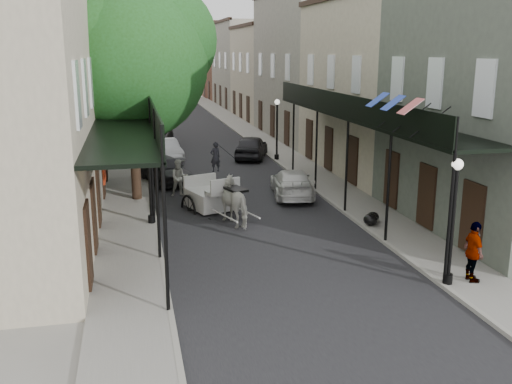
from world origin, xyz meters
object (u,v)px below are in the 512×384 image
pedestrian_walking (179,178)px  pedestrian_sidewalk_right (474,252)px  carriage (205,181)px  lamppost_right_near (453,220)px  lamppost_right_far (277,128)px  car_left_near (164,169)px  horse (237,201)px  pedestrian_sidewalk_left (141,152)px  car_left_mid (166,150)px  car_right_far (251,147)px  tree_near (139,56)px  tree_far (135,64)px  lamppost_left (150,175)px  car_right_near (292,183)px  car_left_far (154,138)px

pedestrian_walking → pedestrian_sidewalk_right: pedestrian_sidewalk_right is taller
carriage → pedestrian_sidewalk_right: size_ratio=1.69×
lamppost_right_near → lamppost_right_far: same height
car_left_near → horse: bearing=-93.6°
pedestrian_walking → lamppost_right_near: bearing=-66.9°
lamppost_right_near → pedestrian_sidewalk_left: size_ratio=1.92×
car_left_mid → car_right_far: car_right_far is taller
tree_near → tree_far: bearing=90.2°
lamppost_left → car_left_near: (0.99, 7.48, -1.33)m
tree_near → pedestrian_walking: bearing=10.5°
lamppost_right_near → car_left_mid: (-6.70, 21.91, -1.40)m
lamppost_right_far → car_left_near: size_ratio=0.87×
pedestrian_sidewalk_right → car_right_far: bearing=14.2°
tree_near → car_right_near: (6.80, -0.88, -5.85)m
pedestrian_walking → car_left_mid: 9.44m
lamppost_left → pedestrian_sidewalk_right: size_ratio=2.03×
car_right_far → tree_near: bearing=72.5°
tree_far → carriage: (2.58, -15.93, -4.64)m
pedestrian_sidewalk_left → lamppost_right_near: bearing=95.3°
carriage → car_right_far: bearing=49.2°
car_left_far → car_right_near: size_ratio=1.12×
carriage → tree_near: bearing=123.7°
lamppost_left → carriage: (2.43, 2.24, -0.85)m
carriage → pedestrian_sidewalk_left: size_ratio=1.59×
lamppost_right_near → car_left_far: lamppost_right_near is taller
pedestrian_walking → pedestrian_sidewalk_right: size_ratio=0.97×
carriage → pedestrian_sidewalk_right: bearing=-76.4°
horse → car_left_far: size_ratio=0.44×
lamppost_right_near → car_right_far: lamppost_right_near is taller
lamppost_left → car_left_near: lamppost_left is taller
tree_far → car_right_near: (6.85, -14.88, -5.19)m
tree_near → car_right_far: tree_near is taller
horse → car_right_far: 14.18m
carriage → car_right_near: carriage is taller
car_left_mid → car_left_far: 5.13m
pedestrian_sidewalk_left → car_left_near: pedestrian_sidewalk_left is taller
pedestrian_sidewalk_left → car_left_far: 8.15m
lamppost_right_far → car_right_near: size_ratio=0.84×
lamppost_left → tree_far: bearing=90.5°
lamppost_left → pedestrian_walking: bearing=71.4°
tree_near → car_left_near: bearing=71.8°
pedestrian_walking → car_left_far: bearing=86.9°
pedestrian_walking → car_left_near: size_ratio=0.42×
tree_far → car_left_mid: size_ratio=2.17×
car_left_far → car_right_far: 8.21m
pedestrian_walking → car_left_mid: bearing=85.0°
lamppost_right_far → carriage: lamppost_right_far is taller
car_left_near → car_left_mid: 6.45m
lamppost_right_far → car_right_far: bearing=136.6°
car_right_far → pedestrian_sidewalk_left: bearing=38.3°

